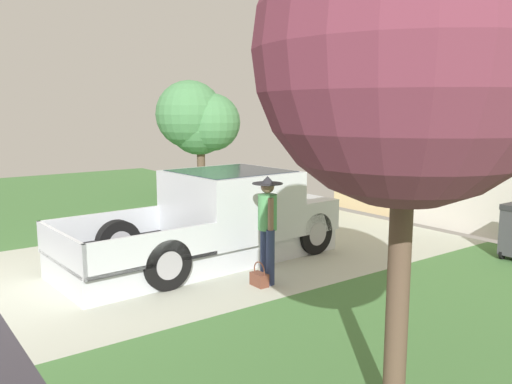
# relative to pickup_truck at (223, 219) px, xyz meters

# --- Properties ---
(pickup_truck) EXTENTS (2.31, 5.19, 1.62)m
(pickup_truck) POSITION_rel_pickup_truck_xyz_m (0.00, 0.00, 0.00)
(pickup_truck) COLOR silver
(pickup_truck) RESTS_ON ground
(person_with_hat) EXTENTS (0.48, 0.48, 1.71)m
(person_with_hat) POSITION_rel_pickup_truck_xyz_m (1.57, -0.17, 0.28)
(person_with_hat) COLOR navy
(person_with_hat) RESTS_ON ground
(handbag) EXTENTS (0.30, 0.16, 0.39)m
(handbag) POSITION_rel_pickup_truck_xyz_m (1.68, -0.41, -0.60)
(handbag) COLOR brown
(handbag) RESTS_ON ground
(front_yard_tree) EXTENTS (2.46, 2.78, 4.54)m
(front_yard_tree) POSITION_rel_pickup_truck_xyz_m (5.46, -1.72, 2.60)
(front_yard_tree) COLOR brown
(front_yard_tree) RESTS_ON ground
(neighbor_tree) EXTENTS (2.41, 2.46, 3.63)m
(neighbor_tree) POSITION_rel_pickup_truck_xyz_m (-6.32, 3.18, 1.69)
(neighbor_tree) COLOR brown
(neighbor_tree) RESTS_ON ground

